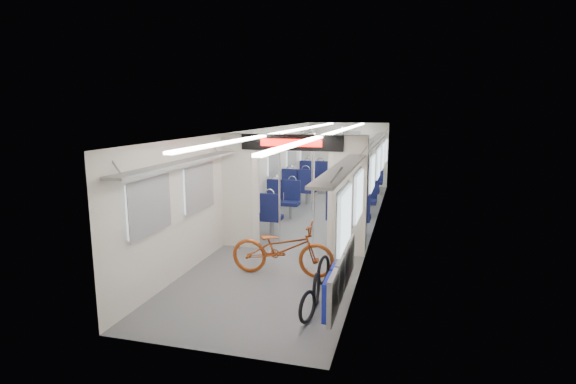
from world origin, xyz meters
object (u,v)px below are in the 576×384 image
(bike_hoop_b, at_px, (316,290))
(stanchion_near_right, at_px, (314,189))
(bike_hoop_c, at_px, (323,272))
(seat_bay_far_left, at_px, (306,180))
(seat_bay_far_right, at_px, (367,182))
(bicycle, at_px, (282,249))
(stanchion_near_left, at_px, (279,189))
(seat_bay_near_left, at_px, (273,204))
(seat_bay_near_right, at_px, (354,201))
(stanchion_far_left, at_px, (312,169))
(stanchion_far_right, at_px, (341,170))
(bike_hoop_a, at_px, (307,309))
(flip_bench, at_px, (341,273))

(bike_hoop_b, xyz_separation_m, stanchion_near_right, (-0.68, 2.98, 0.94))
(bike_hoop_c, relative_size, stanchion_near_right, 0.21)
(seat_bay_far_left, height_order, seat_bay_far_right, seat_bay_far_left)
(bicycle, xyz_separation_m, seat_bay_far_left, (-1.12, 6.73, 0.11))
(seat_bay_far_right, xyz_separation_m, stanchion_near_left, (-1.32, -5.21, 0.61))
(seat_bay_near_left, height_order, stanchion_near_right, stanchion_near_right)
(seat_bay_near_right, height_order, seat_bay_far_left, seat_bay_near_right)
(seat_bay_far_left, bearing_deg, seat_bay_far_right, 9.06)
(bike_hoop_b, relative_size, stanchion_near_right, 0.21)
(stanchion_near_right, bearing_deg, seat_bay_near_left, 137.92)
(seat_bay_far_right, height_order, stanchion_near_right, stanchion_near_right)
(seat_bay_far_left, height_order, stanchion_far_left, stanchion_far_left)
(seat_bay_far_right, height_order, stanchion_far_right, stanchion_far_right)
(bike_hoop_b, height_order, bike_hoop_c, bike_hoop_c)
(bicycle, relative_size, bike_hoop_a, 3.93)
(seat_bay_near_left, relative_size, seat_bay_near_right, 0.87)
(stanchion_far_right, bearing_deg, bicycle, -92.44)
(stanchion_near_right, bearing_deg, bike_hoop_b, -77.22)
(stanchion_near_left, bearing_deg, stanchion_near_right, 13.45)
(seat_bay_far_left, bearing_deg, seat_bay_near_left, -90.00)
(seat_bay_far_left, distance_m, stanchion_near_left, 4.98)
(bike_hoop_c, xyz_separation_m, seat_bay_near_left, (-1.87, 3.33, 0.32))
(seat_bay_far_right, xyz_separation_m, stanchion_far_left, (-1.31, -2.03, 0.61))
(bike_hoop_b, bearing_deg, stanchion_near_left, 115.90)
(bike_hoop_c, bearing_deg, stanchion_near_left, 122.91)
(stanchion_far_left, bearing_deg, bike_hoop_a, -78.36)
(bike_hoop_a, height_order, stanchion_far_left, stanchion_far_left)
(bicycle, height_order, seat_bay_near_right, seat_bay_near_right)
(bicycle, relative_size, seat_bay_near_right, 0.76)
(flip_bench, bearing_deg, seat_bay_far_right, 92.92)
(stanchion_far_right, bearing_deg, flip_bench, -81.49)
(bicycle, bearing_deg, stanchion_near_right, -5.30)
(bicycle, xyz_separation_m, seat_bay_near_right, (0.75, 3.73, 0.11))
(bicycle, distance_m, bike_hoop_b, 1.30)
(seat_bay_far_left, distance_m, stanchion_far_right, 2.16)
(flip_bench, distance_m, stanchion_near_right, 3.40)
(bike_hoop_b, height_order, stanchion_near_left, stanchion_near_left)
(flip_bench, distance_m, seat_bay_near_right, 4.94)
(bike_hoop_c, relative_size, seat_bay_near_left, 0.24)
(stanchion_far_left, bearing_deg, seat_bay_far_left, 107.86)
(bike_hoop_a, height_order, stanchion_near_left, stanchion_near_left)
(stanchion_far_left, relative_size, stanchion_far_right, 1.00)
(bike_hoop_c, relative_size, stanchion_far_left, 0.21)
(bicycle, height_order, seat_bay_far_right, seat_bay_far_right)
(flip_bench, xyz_separation_m, stanchion_near_left, (-1.74, 3.01, 0.57))
(flip_bench, relative_size, bike_hoop_c, 4.48)
(flip_bench, distance_m, bike_hoop_c, 1.11)
(bicycle, height_order, bike_hoop_c, bicycle)
(bicycle, height_order, stanchion_far_left, stanchion_far_left)
(bike_hoop_c, xyz_separation_m, stanchion_far_right, (-0.53, 5.37, 0.93))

